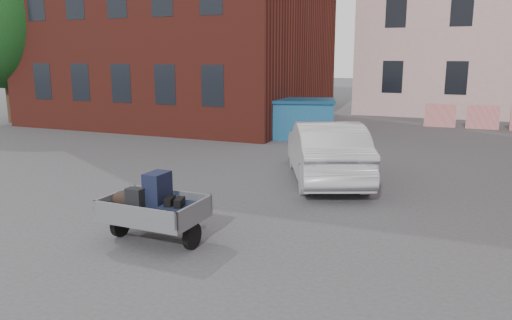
% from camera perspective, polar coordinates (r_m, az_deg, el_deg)
% --- Properties ---
extents(ground, '(120.00, 120.00, 0.00)m').
position_cam_1_polar(ground, '(9.29, 0.05, -7.49)').
color(ground, '#38383A').
rests_on(ground, ground).
extents(far_building, '(6.00, 6.00, 8.00)m').
position_cam_1_polar(far_building, '(38.10, -15.76, 12.87)').
color(far_building, maroon).
rests_on(far_building, ground).
extents(tree, '(5.28, 5.28, 8.30)m').
position_cam_1_polar(tree, '(25.90, -27.02, 15.29)').
color(tree, '#3D2B1C').
rests_on(tree, ground).
extents(barriers, '(4.70, 0.18, 1.00)m').
position_cam_1_polar(barriers, '(23.27, 24.48, 4.47)').
color(barriers, red).
rests_on(barriers, ground).
extents(trailer, '(1.63, 1.82, 1.20)m').
position_cam_1_polar(trailer, '(8.48, -11.64, -5.34)').
color(trailer, black).
rests_on(trailer, ground).
extents(dumpster, '(3.84, 2.69, 1.46)m').
position_cam_1_polar(dumpster, '(19.05, 3.68, 4.80)').
color(dumpster, '#1C5885').
rests_on(dumpster, ground).
extents(silver_car, '(3.24, 4.79, 1.49)m').
position_cam_1_polar(silver_car, '(12.58, 8.00, 1.07)').
color(silver_car, '#ACAEB4').
rests_on(silver_car, ground).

